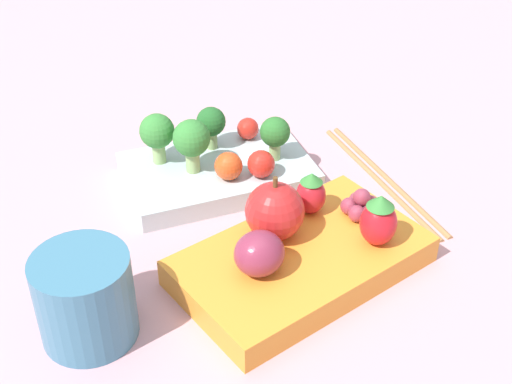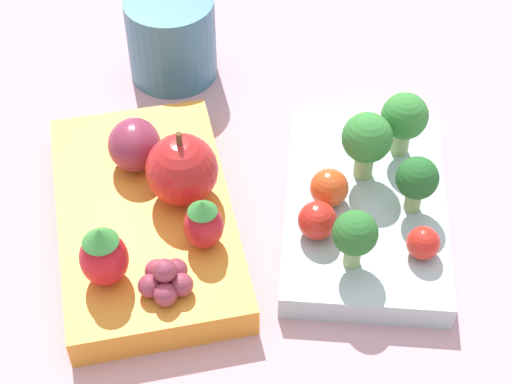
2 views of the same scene
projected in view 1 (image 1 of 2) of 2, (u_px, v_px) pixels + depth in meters
The scene contains 17 objects.
ground_plane at pixel (247, 224), 0.66m from camera, with size 4.00×4.00×0.00m, color #C6939E.
bento_box_savoury at pixel (218, 172), 0.71m from camera, with size 0.19×0.14×0.02m.
bento_box_fruit at pixel (301, 261), 0.60m from camera, with size 0.22×0.15×0.02m.
broccoli_floret_0 at pixel (275, 133), 0.70m from camera, with size 0.03×0.03×0.05m.
broccoli_floret_1 at pixel (157, 133), 0.69m from camera, with size 0.03×0.03×0.05m.
broccoli_floret_2 at pixel (211, 123), 0.71m from camera, with size 0.03×0.03×0.05m.
broccoli_floret_3 at pixel (192, 140), 0.67m from camera, with size 0.04×0.04×0.05m.
cherry_tomato_0 at pixel (228, 166), 0.68m from camera, with size 0.03×0.03×0.03m.
cherry_tomato_1 at pixel (261, 164), 0.68m from camera, with size 0.03×0.03×0.03m.
cherry_tomato_2 at pixel (248, 129), 0.74m from camera, with size 0.02×0.02×0.02m.
apple at pixel (277, 210), 0.59m from camera, with size 0.05×0.05×0.06m.
strawberry_0 at pixel (311, 193), 0.62m from camera, with size 0.03×0.03×0.04m.
strawberry_1 at pixel (379, 220), 0.59m from camera, with size 0.03×0.03×0.05m.
plum at pixel (259, 253), 0.56m from camera, with size 0.04×0.04×0.04m.
grape_cluster at pixel (361, 205), 0.62m from camera, with size 0.03×0.04×0.03m.
drinking_cup at pixel (85, 298), 0.53m from camera, with size 0.07×0.07×0.07m.
chopsticks_pair at pixel (381, 175), 0.72m from camera, with size 0.03×0.21×0.01m.
Camera 1 is at (-0.23, -0.46, 0.41)m, focal length 50.00 mm.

